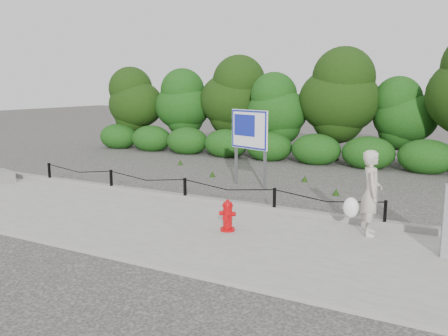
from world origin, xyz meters
name	(u,v)px	position (x,y,z in m)	size (l,w,h in m)	color
ground	(185,204)	(0.00, 0.00, 0.00)	(90.00, 90.00, 0.00)	#2D2B28
sidewalk	(136,221)	(0.00, -2.00, 0.04)	(14.00, 4.00, 0.08)	gray
curb	(186,198)	(0.00, 0.05, 0.15)	(14.00, 0.22, 0.14)	slate
chain_barrier	(185,186)	(0.00, 0.00, 0.46)	(10.06, 0.06, 0.60)	black
treeline	(321,99)	(0.80, 8.92, 2.49)	(20.14, 3.73, 4.87)	black
fire_hydrant	(228,216)	(2.18, -1.74, 0.39)	(0.37, 0.38, 0.66)	#B5060B
pedestrian	(370,194)	(4.79, -0.61, 0.92)	(0.78, 0.71, 1.72)	#BAB09F
concrete_block	(4,176)	(-6.40, -0.57, 0.25)	(1.03, 0.36, 0.33)	slate
advertising_sign	(249,133)	(0.56, 2.65, 1.64)	(1.39, 0.56, 2.33)	slate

